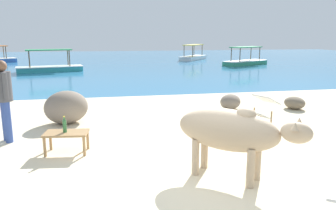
{
  "coord_description": "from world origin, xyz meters",
  "views": [
    {
      "loc": [
        -1.28,
        -4.29,
        2.14
      ],
      "look_at": [
        0.14,
        3.0,
        0.55
      ],
      "focal_mm": 35.31,
      "sensor_mm": 36.0,
      "label": 1
    }
  ],
  "objects_px": {
    "person_standing": "(4,95)",
    "boat_green": "(245,61)",
    "low_bench_table": "(66,135)",
    "boat_teal": "(50,67)",
    "cow": "(231,131)",
    "boat_white": "(193,56)",
    "bottle": "(65,126)",
    "deck_chair_near": "(262,108)"
  },
  "relations": [
    {
      "from": "cow",
      "to": "person_standing",
      "type": "distance_m",
      "value": 4.47
    },
    {
      "from": "cow",
      "to": "bottle",
      "type": "relative_size",
      "value": 5.79
    },
    {
      "from": "boat_teal",
      "to": "boat_white",
      "type": "height_order",
      "value": "same"
    },
    {
      "from": "boat_green",
      "to": "cow",
      "type": "bearing_deg",
      "value": 38.04
    },
    {
      "from": "deck_chair_near",
      "to": "person_standing",
      "type": "distance_m",
      "value": 5.64
    },
    {
      "from": "cow",
      "to": "bottle",
      "type": "height_order",
      "value": "cow"
    },
    {
      "from": "cow",
      "to": "deck_chair_near",
      "type": "distance_m",
      "value": 3.38
    },
    {
      "from": "person_standing",
      "to": "boat_green",
      "type": "distance_m",
      "value": 19.28
    },
    {
      "from": "deck_chair_near",
      "to": "boat_teal",
      "type": "xyz_separation_m",
      "value": [
        -6.75,
        13.07,
        -0.13
      ]
    },
    {
      "from": "bottle",
      "to": "boat_green",
      "type": "distance_m",
      "value": 19.31
    },
    {
      "from": "boat_white",
      "to": "boat_teal",
      "type": "bearing_deg",
      "value": 162.84
    },
    {
      "from": "boat_teal",
      "to": "boat_green",
      "type": "xyz_separation_m",
      "value": [
        12.96,
        1.85,
        0.0
      ]
    },
    {
      "from": "low_bench_table",
      "to": "boat_green",
      "type": "height_order",
      "value": "boat_green"
    },
    {
      "from": "bottle",
      "to": "deck_chair_near",
      "type": "distance_m",
      "value": 4.56
    },
    {
      "from": "boat_teal",
      "to": "boat_green",
      "type": "height_order",
      "value": "same"
    },
    {
      "from": "deck_chair_near",
      "to": "person_standing",
      "type": "xyz_separation_m",
      "value": [
        -5.61,
        -0.3,
        0.56
      ]
    },
    {
      "from": "person_standing",
      "to": "boat_white",
      "type": "distance_m",
      "value": 22.91
    },
    {
      "from": "person_standing",
      "to": "deck_chair_near",
      "type": "bearing_deg",
      "value": -24.32
    },
    {
      "from": "deck_chair_near",
      "to": "boat_white",
      "type": "bearing_deg",
      "value": -124.31
    },
    {
      "from": "low_bench_table",
      "to": "boat_teal",
      "type": "xyz_separation_m",
      "value": [
        -2.37,
        14.28,
        -0.08
      ]
    },
    {
      "from": "cow",
      "to": "boat_white",
      "type": "bearing_deg",
      "value": 118.07
    },
    {
      "from": "low_bench_table",
      "to": "deck_chair_near",
      "type": "height_order",
      "value": "deck_chair_near"
    },
    {
      "from": "cow",
      "to": "boat_teal",
      "type": "distance_m",
      "value": 16.58
    },
    {
      "from": "low_bench_table",
      "to": "boat_teal",
      "type": "distance_m",
      "value": 14.48
    },
    {
      "from": "boat_green",
      "to": "low_bench_table",
      "type": "bearing_deg",
      "value": 29.38
    },
    {
      "from": "cow",
      "to": "boat_teal",
      "type": "xyz_separation_m",
      "value": [
        -4.85,
        15.85,
        -0.48
      ]
    },
    {
      "from": "cow",
      "to": "bottle",
      "type": "xyz_separation_m",
      "value": [
        -2.5,
        1.56,
        -0.22
      ]
    },
    {
      "from": "deck_chair_near",
      "to": "boat_white",
      "type": "height_order",
      "value": "boat_white"
    },
    {
      "from": "bottle",
      "to": "boat_teal",
      "type": "xyz_separation_m",
      "value": [
        -2.35,
        14.29,
        -0.26
      ]
    },
    {
      "from": "person_standing",
      "to": "boat_green",
      "type": "relative_size",
      "value": 0.43
    },
    {
      "from": "cow",
      "to": "low_bench_table",
      "type": "relative_size",
      "value": 2.12
    },
    {
      "from": "bottle",
      "to": "deck_chair_near",
      "type": "xyz_separation_m",
      "value": [
        4.4,
        1.22,
        -0.12
      ]
    },
    {
      "from": "deck_chair_near",
      "to": "boat_green",
      "type": "height_order",
      "value": "boat_green"
    },
    {
      "from": "boat_green",
      "to": "boat_white",
      "type": "xyz_separation_m",
      "value": [
        -2.29,
        5.61,
        0.0
      ]
    },
    {
      "from": "person_standing",
      "to": "boat_green",
      "type": "bearing_deg",
      "value": 24.78
    },
    {
      "from": "low_bench_table",
      "to": "person_standing",
      "type": "relative_size",
      "value": 0.5
    },
    {
      "from": "boat_teal",
      "to": "boat_white",
      "type": "distance_m",
      "value": 13.01
    },
    {
      "from": "bottle",
      "to": "boat_white",
      "type": "distance_m",
      "value": 23.28
    },
    {
      "from": "person_standing",
      "to": "boat_teal",
      "type": "xyz_separation_m",
      "value": [
        -1.14,
        13.37,
        -0.7
      ]
    },
    {
      "from": "low_bench_table",
      "to": "boat_green",
      "type": "relative_size",
      "value": 0.21
    },
    {
      "from": "cow",
      "to": "person_standing",
      "type": "xyz_separation_m",
      "value": [
        -3.71,
        2.48,
        0.22
      ]
    },
    {
      "from": "low_bench_table",
      "to": "cow",
      "type": "bearing_deg",
      "value": -24.96
    }
  ]
}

